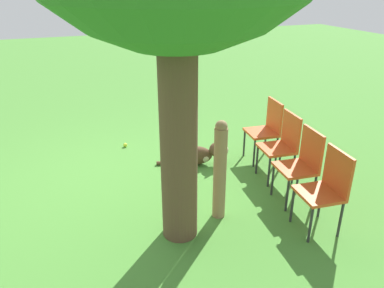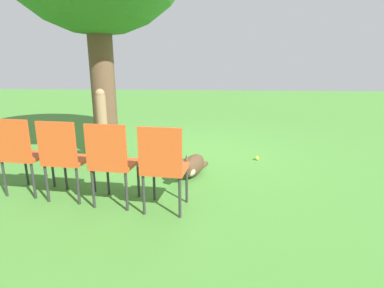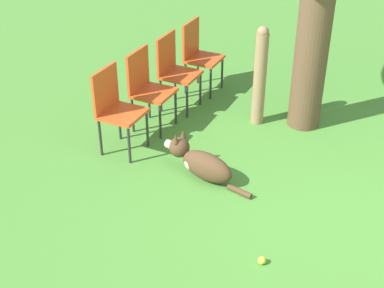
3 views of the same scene
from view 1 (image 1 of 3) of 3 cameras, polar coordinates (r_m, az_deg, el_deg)
ground_plane at (r=5.08m, az=-10.04°, el=-6.78°), size 30.00×30.00×0.00m
dog at (r=5.57m, az=0.91°, el=-1.60°), size 1.03×0.46×0.42m
fence_post at (r=4.20m, az=4.27°, el=-3.98°), size 0.15×0.15×1.20m
red_chair_0 at (r=5.70m, az=11.35°, el=2.62°), size 0.46×0.48×0.93m
red_chair_1 at (r=5.20m, az=13.65°, el=0.27°), size 0.46×0.48×0.93m
red_chair_2 at (r=4.72m, az=16.44°, el=-2.57°), size 0.46×0.48×0.93m
red_chair_3 at (r=4.27m, az=19.85°, el=-6.02°), size 0.46×0.48×0.93m
tennis_ball at (r=6.30m, az=-10.14°, el=-0.15°), size 0.07×0.07×0.07m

